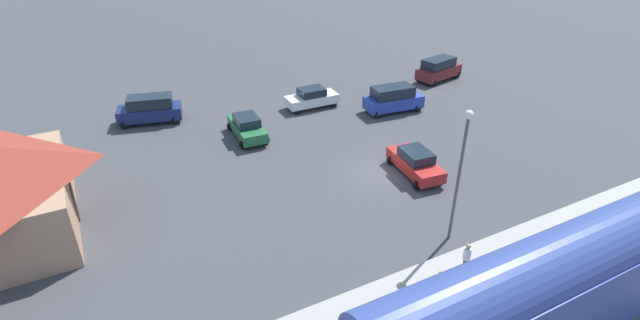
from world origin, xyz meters
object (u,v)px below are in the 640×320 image
suv_maroon (439,69)px  suv_blue (393,99)px  pedestrian_on_platform (440,284)px  sedan_green (247,127)px  pedestrian_waiting_far (467,257)px  light_pole_near_platform (461,161)px  sedan_white (312,98)px  sedan_red (415,162)px  suv_navy (150,109)px

suv_maroon → suv_blue: bearing=117.3°
pedestrian_on_platform → sedan_green: pedestrian_on_platform is taller
pedestrian_waiting_far → sedan_green: 19.54m
light_pole_near_platform → sedan_white: bearing=-4.5°
suv_blue → sedan_red: bearing=152.8°
pedestrian_on_platform → sedan_red: 11.53m
sedan_red → suv_maroon: 19.10m
pedestrian_waiting_far → suv_maroon: bearing=-37.3°
sedan_white → light_pole_near_platform: (-19.45, 1.52, 3.80)m
sedan_green → light_pole_near_platform: bearing=-161.8°
sedan_white → pedestrian_on_platform: bearing=167.1°
sedan_white → sedan_red: bearing=-175.9°
light_pole_near_platform → suv_blue: bearing=-25.0°
sedan_green → suv_maroon: bearing=-80.7°
light_pole_near_platform → pedestrian_on_platform: bearing=133.3°
pedestrian_on_platform → pedestrian_waiting_far: same height
sedan_white → sedan_green: size_ratio=0.99×
suv_blue → sedan_green: bearing=85.7°
suv_blue → suv_navy: same height
suv_navy → sedan_red: (-16.41, -13.80, -0.27)m
pedestrian_waiting_far → suv_navy: bearing=21.4°
sedan_red → sedan_green: (10.22, 7.87, 0.00)m
sedan_red → suv_blue: bearing=-27.2°
sedan_white → sedan_red: 13.25m
sedan_green → sedan_white: bearing=-66.6°
suv_navy → sedan_white: bearing=-103.9°
pedestrian_on_platform → suv_navy: suv_navy is taller
suv_blue → sedan_red: size_ratio=1.09×
sedan_green → light_pole_near_platform: light_pole_near_platform is taller
pedestrian_on_platform → pedestrian_waiting_far: size_ratio=1.00×
suv_blue → sedan_red: 10.43m
suv_blue → sedan_white: bearing=55.4°
light_pole_near_platform → suv_navy: bearing=26.6°
pedestrian_waiting_far → suv_maroon: suv_maroon is taller
pedestrian_on_platform → pedestrian_waiting_far: 2.42m
pedestrian_waiting_far → suv_blue: size_ratio=0.34×
suv_navy → light_pole_near_platform: (-22.64, -11.35, 3.53)m
sedan_green → pedestrian_waiting_far: bearing=-168.3°
sedan_green → light_pole_near_platform: 17.73m
sedan_green → suv_navy: bearing=43.8°
suv_blue → sedan_white: size_ratio=1.12×
suv_blue → sedan_white: 6.93m
suv_blue → suv_navy: 19.89m
suv_navy → suv_maroon: bearing=-95.7°
suv_blue → sedan_green: 12.67m
pedestrian_waiting_far → sedan_green: bearing=11.7°
sedan_red → suv_maroon: suv_maroon is taller
sedan_white → light_pole_near_platform: light_pole_near_platform is taller
suv_blue → sedan_red: (-9.28, 4.76, -0.27)m
suv_navy → suv_maroon: (-2.72, -27.11, 0.00)m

